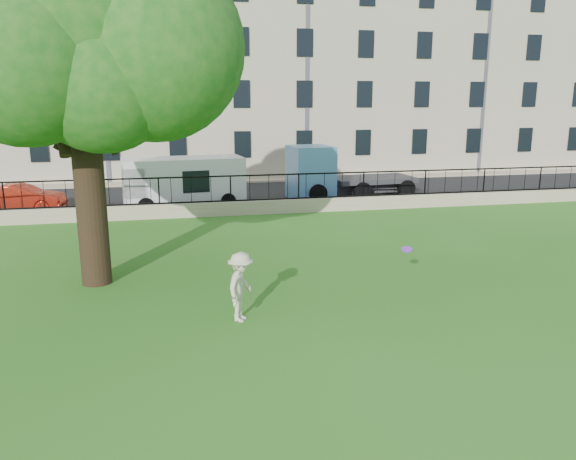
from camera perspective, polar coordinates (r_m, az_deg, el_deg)
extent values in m
plane|color=#286217|center=(13.02, 0.26, -8.94)|extent=(120.00, 120.00, 0.00)
cube|color=tan|center=(24.36, -5.81, 2.22)|extent=(50.00, 0.40, 0.60)
cube|color=black|center=(24.30, -5.83, 2.98)|extent=(50.00, 0.05, 0.06)
cube|color=black|center=(24.13, -5.89, 5.48)|extent=(50.00, 0.05, 0.06)
cube|color=black|center=(29.01, -6.84, 3.36)|extent=(60.00, 9.00, 0.01)
cube|color=tan|center=(34.12, -7.68, 4.90)|extent=(60.00, 1.40, 0.12)
cube|color=#C3B29B|center=(39.49, -8.67, 15.35)|extent=(56.00, 10.00, 13.00)
cylinder|color=black|center=(15.74, -19.37, 2.44)|extent=(0.79, 0.79, 4.34)
sphere|color=#165316|center=(15.62, -20.73, 19.36)|extent=(6.04, 6.04, 6.04)
sphere|color=#165316|center=(14.62, -13.64, 17.53)|extent=(4.53, 4.53, 4.53)
sphere|color=#165316|center=(16.64, -25.90, 17.09)|extent=(4.90, 4.90, 4.90)
imported|color=beige|center=(12.68, -4.81, -5.77)|extent=(1.00, 1.18, 1.59)
cylinder|color=#8A2AEF|center=(14.60, 11.98, -1.94)|extent=(0.33, 0.32, 0.12)
imported|color=#B42616|center=(27.58, -25.48, 2.93)|extent=(3.82, 1.71, 1.22)
cube|color=silver|center=(26.46, -10.53, 4.77)|extent=(5.62, 2.70, 2.28)
cube|color=#558CC9|center=(28.88, 6.35, 5.97)|extent=(6.49, 2.82, 2.64)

